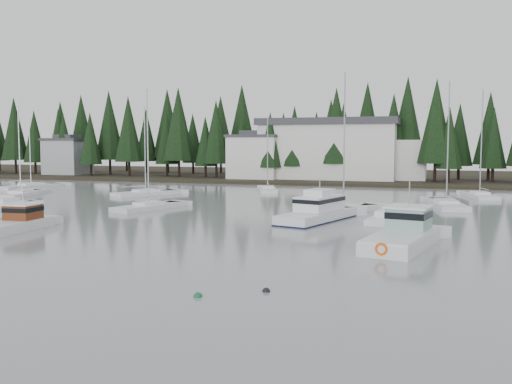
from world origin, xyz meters
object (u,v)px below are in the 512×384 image
Objects in this scene: house_west at (255,156)px; sailboat_1 at (480,197)px; cabin_cruiser_center at (318,213)px; runabout_0 at (8,206)px; sailboat_3 at (343,211)px; sailboat_9 at (267,191)px; lobster_boat_brown at (13,225)px; lobster_boat_teal at (403,237)px; sailboat_0 at (446,206)px; runabout_1 at (385,221)px; house_far_west at (68,155)px; sailboat_5 at (146,195)px; harbor_inn at (340,150)px; sailboat_4 at (149,208)px; sailboat_8 at (21,195)px; sailboat_7 at (31,188)px.

sailboat_1 reaches higher than house_west.
cabin_cruiser_center is 33.99m from runabout_0.
sailboat_3 is 26.59m from sailboat_9.
lobster_boat_brown is 0.86× the size of lobster_boat_teal.
runabout_1 is (-5.21, -14.74, 0.07)m from sailboat_0.
house_far_west is 0.69× the size of sailboat_5.
harbor_inn reaches higher than cabin_cruiser_center.
sailboat_4 reaches higher than house_west.
runabout_0 is 39.80m from runabout_1.
house_west is at bearing -2.73° from house_far_west.
house_west is at bearing 39.80° from cabin_cruiser_center.
lobster_boat_brown is 25.36m from cabin_cruiser_center.
harbor_inn is at bearing 24.59° from lobster_boat_teal.
house_west is 0.71× the size of sailboat_8.
lobster_boat_brown is 43.61m from sailboat_0.
sailboat_3 reaches higher than runabout_1.
sailboat_4 is 37.32m from sailboat_7.
sailboat_0 is (2.98, 26.49, -0.53)m from lobster_boat_teal.
lobster_boat_teal is at bearing -109.27° from sailboat_7.
harbor_inn is 65.99m from lobster_boat_teal.
sailboat_3 is at bearing 45.84° from runabout_1.
lobster_boat_teal is (15.05, -64.04, -5.18)m from harbor_inn.
sailboat_7 reaches higher than house_far_west.
lobster_boat_brown is at bearing -56.94° from house_far_west.
house_far_west is 1.29× the size of runabout_1.
harbor_inn is 2.07× the size of sailboat_1.
runabout_0 is (-12.24, 13.37, -0.31)m from lobster_boat_brown.
lobster_boat_brown is 0.56× the size of sailboat_3.
sailboat_8 reaches higher than lobster_boat_teal.
lobster_boat_teal is 0.83× the size of sailboat_7.
sailboat_5 reaches higher than sailboat_9.
runabout_0 is at bearing 105.43° from cabin_cruiser_center.
lobster_boat_teal is 39.37m from sailboat_1.
cabin_cruiser_center is 7.06m from sailboat_3.
sailboat_1 is 56.38m from runabout_0.
sailboat_3 is 1.17× the size of sailboat_5.
runabout_0 is at bearing -171.88° from sailboat_5.
sailboat_9 is at bearing -104.97° from harbor_inn.
sailboat_5 is (-20.09, -35.27, -5.71)m from harbor_inn.
sailboat_7 is at bearing 100.65° from sailboat_3.
sailboat_5 is 1.93× the size of runabout_0.
runabout_1 is at bearing -69.79° from runabout_0.
runabout_1 is (39.79, 0.67, 0.00)m from runabout_0.
sailboat_1 is 1.06× the size of sailboat_8.
sailboat_1 is at bearing -112.58° from sailboat_9.
sailboat_0 reaches higher than runabout_0.
lobster_boat_brown reaches higher than runabout_0.
sailboat_9 is (-28.62, 1.20, -0.03)m from sailboat_1.
sailboat_7 is at bearing 70.81° from lobster_boat_teal.
harbor_inn is 4.50× the size of runabout_1.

